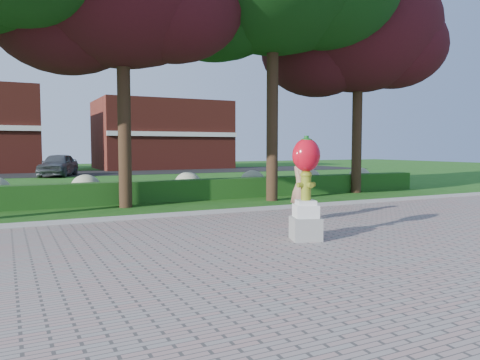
{
  "coord_description": "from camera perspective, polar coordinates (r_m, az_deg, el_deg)",
  "views": [
    {
      "loc": [
        -5.65,
        -9.92,
        2.06
      ],
      "look_at": [
        -0.14,
        1.0,
        1.19
      ],
      "focal_mm": 35.0,
      "sensor_mm": 36.0,
      "label": 1
    }
  ],
  "objects": [
    {
      "name": "lawn_hedge",
      "position": [
        17.92,
        -8.26,
        -1.3
      ],
      "size": [
        24.0,
        0.7,
        0.8
      ],
      "primitive_type": "cube",
      "color": "#1D4413",
      "rests_on": "ground"
    },
    {
      "name": "tree_far_right",
      "position": [
        22.22,
        13.92,
        16.7
      ],
      "size": [
        7.88,
        6.72,
        10.21
      ],
      "color": "black",
      "rests_on": "ground"
    },
    {
      "name": "street",
      "position": [
        38.4,
        -18.25,
        0.8
      ],
      "size": [
        50.0,
        8.0,
        0.02
      ],
      "primitive_type": "cube",
      "color": "black",
      "rests_on": "ground"
    },
    {
      "name": "parked_car",
      "position": [
        35.1,
        -21.29,
        1.76
      ],
      "size": [
        3.48,
        5.06,
        1.6
      ],
      "primitive_type": "imported",
      "rotation": [
        0.0,
        0.0,
        -0.38
      ],
      "color": "#464A4F",
      "rests_on": "street"
    },
    {
      "name": "woman",
      "position": [
        12.84,
        7.28,
        -0.81
      ],
      "size": [
        0.65,
        0.8,
        1.88
      ],
      "primitive_type": "imported",
      "rotation": [
        0.0,
        0.0,
        1.23
      ],
      "color": "#A6795F",
      "rests_on": "walkway"
    },
    {
      "name": "hydrant_sculpture",
      "position": [
        10.2,
        8.05,
        -0.62
      ],
      "size": [
        0.78,
        0.78,
        2.26
      ],
      "rotation": [
        0.0,
        0.0,
        -0.35
      ],
      "color": "gray",
      "rests_on": "walkway"
    },
    {
      "name": "curb",
      "position": [
        14.24,
        -3.12,
        -3.96
      ],
      "size": [
        40.0,
        0.18,
        0.15
      ],
      "primitive_type": "cube",
      "color": "#ADADA5",
      "rests_on": "ground"
    },
    {
      "name": "ground",
      "position": [
        11.6,
        2.87,
        -6.18
      ],
      "size": [
        100.0,
        100.0,
        0.0
      ],
      "primitive_type": "plane",
      "color": "#1B4E13",
      "rests_on": "ground"
    },
    {
      "name": "hydrangea_row",
      "position": [
        19.03,
        -7.59,
        -0.53
      ],
      "size": [
        20.1,
        1.1,
        0.99
      ],
      "color": "#9DA57E",
      "rests_on": "ground"
    },
    {
      "name": "building_right",
      "position": [
        46.01,
        -9.52,
        5.43
      ],
      "size": [
        12.0,
        8.0,
        6.4
      ],
      "primitive_type": "cube",
      "color": "maroon",
      "rests_on": "ground"
    },
    {
      "name": "walkway",
      "position": [
        8.44,
        16.63,
        -10.12
      ],
      "size": [
        40.0,
        14.0,
        0.04
      ],
      "primitive_type": "cube",
      "color": "gray",
      "rests_on": "ground"
    }
  ]
}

